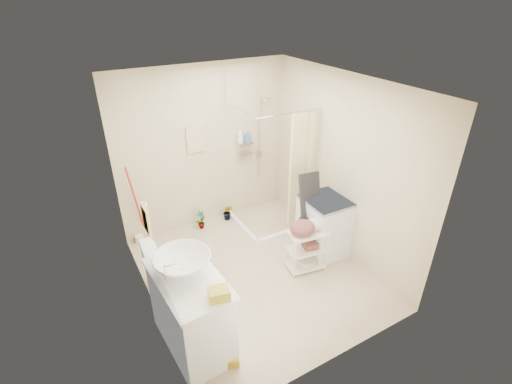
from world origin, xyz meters
The scene contains 23 objects.
floor centered at (0.00, 0.00, 0.00)m, with size 3.20×3.20×0.00m, color #C7B595.
ceiling centered at (0.00, 0.00, 2.60)m, with size 2.80×3.20×0.04m, color silver.
wall_back centered at (0.00, 1.60, 1.30)m, with size 2.80×0.04×2.60m, color beige.
wall_front centered at (0.00, -1.60, 1.30)m, with size 2.80×0.04×2.60m, color beige.
wall_left centered at (-1.40, 0.00, 1.30)m, with size 0.04×3.20×2.60m, color beige.
wall_right centered at (1.40, 0.00, 1.30)m, with size 0.04×3.20×2.60m, color beige.
vanity centered at (-1.16, -0.66, 0.48)m, with size 0.60×1.08×0.95m, color white.
sink centered at (-1.17, -0.56, 1.05)m, with size 0.59×0.59×0.20m, color white.
counter_basket centered at (-1.00, -1.08, 1.01)m, with size 0.20×0.15×0.11m, color gold.
floor_basket centered at (-0.93, -1.11, 0.07)m, with size 0.27×0.21×0.15m, color gold.
toilet centered at (-1.04, 0.39, 0.36)m, with size 0.40×0.70×0.71m, color white.
mop centered at (-1.22, 1.52, 0.68)m, with size 0.13×0.13×1.36m, color #B3251C, non-canonical shape.
potted_plant_a centered at (-0.23, 1.41, 0.17)m, with size 0.18×0.12×0.34m, color brown.
potted_plant_b centered at (0.27, 1.43, 0.15)m, with size 0.16×0.13×0.30m, color brown.
hanging_towel centered at (-0.15, 1.58, 1.50)m, with size 0.28×0.03×0.42m, color #C9BB8B.
towel_ring centered at (-1.38, -0.20, 1.47)m, with size 0.04×0.22×0.34m, color #F8EB92, non-canonical shape.
tp_holder centered at (-1.36, 0.05, 0.72)m, with size 0.08×0.12×0.14m, color white, non-canonical shape.
shower centered at (0.85, 1.05, 1.05)m, with size 1.10×1.10×2.10m, color white, non-canonical shape.
shampoo_bottle_a centered at (0.59, 1.53, 1.45)m, with size 0.10×0.10×0.26m, color silver.
shampoo_bottle_b centered at (0.73, 1.53, 1.41)m, with size 0.08×0.08×0.17m, color #426AB1.
washing_machine centered at (1.14, -0.05, 0.45)m, with size 0.61×0.63×0.90m, color silver.
laundry_rack centered at (0.69, -0.24, 0.36)m, with size 0.53×0.31×0.73m, color white, non-canonical shape.
ironing_board centered at (0.93, 0.02, 0.65)m, with size 0.37×0.11×1.30m, color black, non-canonical shape.
Camera 1 is at (-1.97, -3.48, 3.50)m, focal length 26.00 mm.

